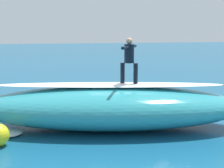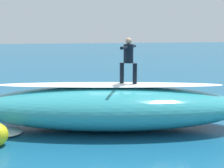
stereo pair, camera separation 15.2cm
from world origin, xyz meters
TOP-DOWN VIEW (x-y plane):
  - ground_plane at (0.00, 0.00)m, footprint 120.00×120.00m
  - wave_crest at (0.62, 1.58)m, footprint 8.98×4.39m
  - wave_foam_lip at (0.62, 1.58)m, footprint 7.37×2.35m
  - surfboard_riding at (0.02, 1.70)m, footprint 1.94×1.49m
  - surfer_riding at (0.02, 1.70)m, footprint 0.80×1.21m
  - surfboard_paddling at (0.28, -2.41)m, footprint 2.33×1.47m
  - surfer_paddling at (0.39, -2.36)m, footprint 1.48×0.84m
  - foam_patch_mid at (3.79, 1.64)m, footprint 1.24×1.27m
  - foam_patch_far at (0.15, -1.45)m, footprint 1.24×0.96m

SIDE VIEW (x-z plane):
  - ground_plane at x=0.00m, z-range 0.00..0.00m
  - surfboard_paddling at x=0.28m, z-range 0.00..0.09m
  - foam_patch_far at x=0.15m, z-range 0.00..0.10m
  - foam_patch_mid at x=3.79m, z-range 0.00..0.13m
  - surfer_paddling at x=0.39m, z-range 0.07..0.35m
  - wave_crest at x=0.62m, z-range 0.00..1.39m
  - wave_foam_lip at x=0.62m, z-range 1.39..1.47m
  - surfboard_riding at x=0.02m, z-range 1.39..1.49m
  - surfer_riding at x=0.02m, z-range 1.60..3.05m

